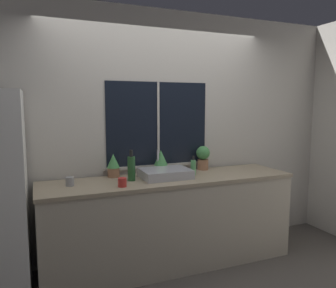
% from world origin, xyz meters
% --- Properties ---
extents(ground_plane, '(14.00, 14.00, 0.00)m').
position_xyz_m(ground_plane, '(0.00, 0.00, 0.00)').
color(ground_plane, '#4C4742').
extents(wall_back, '(8.00, 0.09, 2.70)m').
position_xyz_m(wall_back, '(0.00, 0.70, 1.35)').
color(wall_back, '#BCB7AD').
rests_on(wall_back, ground_plane).
extents(wall_right, '(0.06, 7.00, 2.70)m').
position_xyz_m(wall_right, '(2.27, 1.50, 1.35)').
color(wall_right, '#BCB7AD').
rests_on(wall_right, ground_plane).
extents(counter, '(2.62, 0.66, 0.93)m').
position_xyz_m(counter, '(0.00, 0.32, 0.46)').
color(counter, '#B2A893').
rests_on(counter, ground_plane).
extents(sink, '(0.50, 0.43, 0.26)m').
position_xyz_m(sink, '(-0.05, 0.34, 0.97)').
color(sink, '#ADADB2').
rests_on(sink, counter).
extents(potted_plant_left, '(0.13, 0.13, 0.24)m').
position_xyz_m(potted_plant_left, '(-0.53, 0.56, 1.05)').
color(potted_plant_left, '#9E6B4C').
rests_on(potted_plant_left, counter).
extents(potted_plant_center, '(0.15, 0.15, 0.25)m').
position_xyz_m(potted_plant_center, '(-0.01, 0.56, 1.08)').
color(potted_plant_center, '#9E6B4C').
rests_on(potted_plant_center, counter).
extents(potted_plant_right, '(0.16, 0.16, 0.27)m').
position_xyz_m(potted_plant_right, '(0.51, 0.56, 1.08)').
color(potted_plant_right, '#9E6B4C').
rests_on(potted_plant_right, counter).
extents(soap_bottle, '(0.05, 0.05, 0.21)m').
position_xyz_m(soap_bottle, '(0.28, 0.34, 1.01)').
color(soap_bottle, '#519E5B').
rests_on(soap_bottle, counter).
extents(bottle_tall, '(0.08, 0.08, 0.31)m').
position_xyz_m(bottle_tall, '(-0.40, 0.34, 1.05)').
color(bottle_tall, '#235128').
rests_on(bottle_tall, counter).
extents(mug_grey, '(0.08, 0.08, 0.08)m').
position_xyz_m(mug_grey, '(-0.99, 0.35, 0.97)').
color(mug_grey, gray).
rests_on(mug_grey, counter).
extents(mug_red, '(0.08, 0.08, 0.08)m').
position_xyz_m(mug_red, '(-0.55, 0.13, 0.97)').
color(mug_red, '#B72D28').
rests_on(mug_red, counter).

